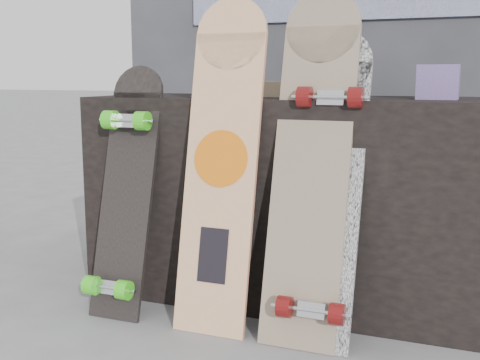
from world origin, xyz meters
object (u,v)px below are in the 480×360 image
at_px(longboard_celtic, 312,154).
at_px(longboard_cascadia, 326,180).
at_px(skateboard_dark, 126,187).
at_px(longboard_geisha, 222,154).
at_px(vendor_table, 298,198).

height_order(longboard_celtic, longboard_cascadia, longboard_celtic).
distance_m(longboard_cascadia, skateboard_dark, 0.75).
height_order(longboard_geisha, longboard_cascadia, longboard_geisha).
xyz_separation_m(longboard_cascadia, skateboard_dark, (-0.74, -0.05, -0.07)).
distance_m(longboard_geisha, longboard_celtic, 0.32).
distance_m(longboard_celtic, skateboard_dark, 0.71).
height_order(longboard_geisha, skateboard_dark, longboard_geisha).
bearing_deg(longboard_cascadia, vendor_table, 119.67).
bearing_deg(longboard_celtic, longboard_cascadia, -16.91).
bearing_deg(longboard_geisha, skateboard_dark, -175.75).
bearing_deg(longboard_celtic, vendor_table, 113.54).
bearing_deg(longboard_cascadia, longboard_geisha, -177.13).
xyz_separation_m(longboard_celtic, longboard_cascadia, (0.05, -0.02, -0.09)).
xyz_separation_m(longboard_celtic, skateboard_dark, (-0.69, -0.06, -0.15)).
bearing_deg(longboard_geisha, longboard_celtic, 6.20).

